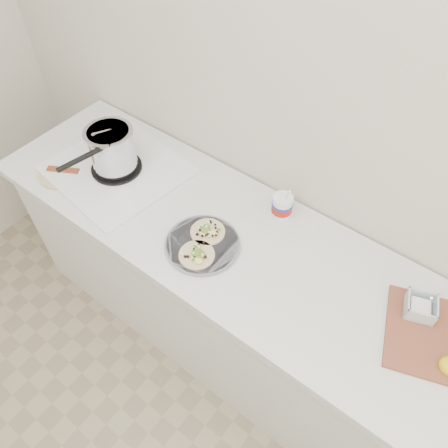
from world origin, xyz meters
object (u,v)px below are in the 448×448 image
Objects in this scene: stove at (114,156)px; taco_plate at (202,243)px; tub at (283,204)px; bacon_plate at (64,171)px.

taco_plate is (0.58, -0.10, -0.07)m from stove.
taco_plate is 0.37m from tub.
tub is at bearing 22.60° from bacon_plate.
stove is 0.26m from bacon_plate.
taco_plate reaches higher than bacon_plate.
tub is 1.00m from bacon_plate.
taco_plate is at bearing -2.45° from stove.
bacon_plate is at bearing -157.40° from tub.
taco_plate is 0.77m from bacon_plate.
tub is at bearing 64.00° from taco_plate.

